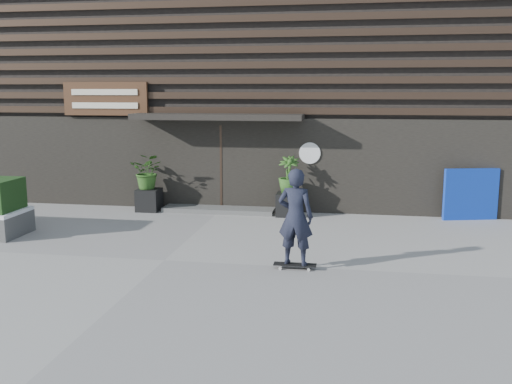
% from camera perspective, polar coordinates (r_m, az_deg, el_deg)
% --- Properties ---
extents(ground, '(80.00, 80.00, 0.00)m').
position_cam_1_polar(ground, '(11.27, -9.06, -6.70)').
color(ground, '#999691').
rests_on(ground, ground).
extents(entrance_step, '(3.00, 0.80, 0.12)m').
position_cam_1_polar(entrance_step, '(15.55, -3.68, -1.73)').
color(entrance_step, '#51514F').
rests_on(entrance_step, ground).
extents(planter_pot_left, '(0.60, 0.60, 0.60)m').
position_cam_1_polar(planter_pot_left, '(15.86, -10.55, -0.77)').
color(planter_pot_left, black).
rests_on(planter_pot_left, ground).
extents(bamboo_left, '(0.86, 0.75, 0.96)m').
position_cam_1_polar(bamboo_left, '(15.73, -10.64, 2.02)').
color(bamboo_left, '#2D591E').
rests_on(bamboo_left, planter_pot_left).
extents(planter_pot_right, '(0.60, 0.60, 0.60)m').
position_cam_1_polar(planter_pot_right, '(14.99, 3.22, -1.23)').
color(planter_pot_right, black).
rests_on(planter_pot_right, ground).
extents(bamboo_right, '(0.54, 0.54, 0.96)m').
position_cam_1_polar(bamboo_right, '(14.86, 3.25, 1.72)').
color(bamboo_right, '#2D591E').
rests_on(bamboo_right, planter_pot_right).
extents(blue_tarp, '(1.37, 0.46, 1.30)m').
position_cam_1_polar(blue_tarp, '(15.42, 20.51, -0.21)').
color(blue_tarp, '#0C2DA7').
rests_on(blue_tarp, ground).
extents(building, '(18.00, 11.00, 8.00)m').
position_cam_1_polar(building, '(20.50, -0.30, 12.16)').
color(building, black).
rests_on(building, ground).
extents(skateboarder, '(0.78, 0.51, 1.86)m').
position_cam_1_polar(skateboarder, '(10.39, 3.94, -2.50)').
color(skateboarder, black).
rests_on(skateboarder, ground).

